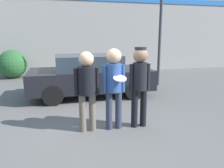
# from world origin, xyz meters

# --- Properties ---
(ground_plane) EXTENTS (56.00, 56.00, 0.00)m
(ground_plane) POSITION_xyz_m (0.00, 0.00, 0.00)
(ground_plane) COLOR #5B5956
(storefront_building) EXTENTS (24.00, 0.22, 4.36)m
(storefront_building) POSITION_xyz_m (0.00, 8.22, 2.21)
(storefront_building) COLOR gray
(storefront_building) RESTS_ON ground
(person_left) EXTENTS (0.55, 0.38, 1.77)m
(person_left) POSITION_xyz_m (-0.27, -0.10, 1.07)
(person_left) COLOR #665B4C
(person_left) RESTS_ON ground
(person_middle_with_frisbee) EXTENTS (0.51, 0.56, 1.83)m
(person_middle_with_frisbee) POSITION_xyz_m (0.33, -0.12, 1.11)
(person_middle_with_frisbee) COLOR #2D3347
(person_middle_with_frisbee) RESTS_ON ground
(person_right) EXTENTS (0.49, 0.33, 1.85)m
(person_right) POSITION_xyz_m (0.93, -0.14, 1.13)
(person_right) COLOR black
(person_right) RESTS_ON ground
(parked_car_near) EXTENTS (4.23, 1.96, 1.46)m
(parked_car_near) POSITION_xyz_m (0.26, 2.90, 0.74)
(parked_car_near) COLOR black
(parked_car_near) RESTS_ON ground
(shrub) EXTENTS (1.43, 1.43, 1.43)m
(shrub) POSITION_xyz_m (-3.05, 7.32, 0.71)
(shrub) COLOR #285B2D
(shrub) RESTS_ON ground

